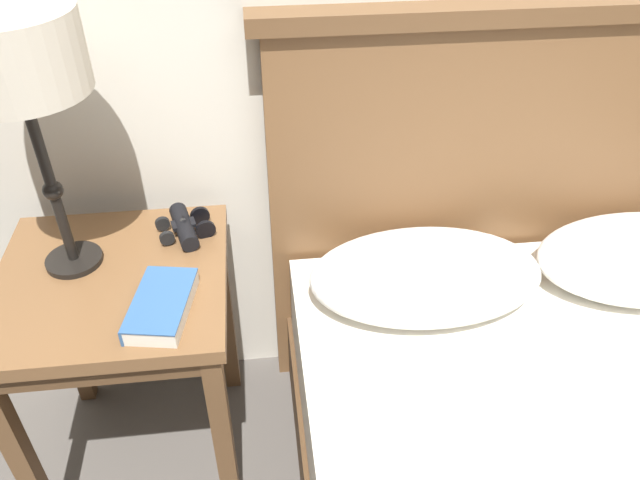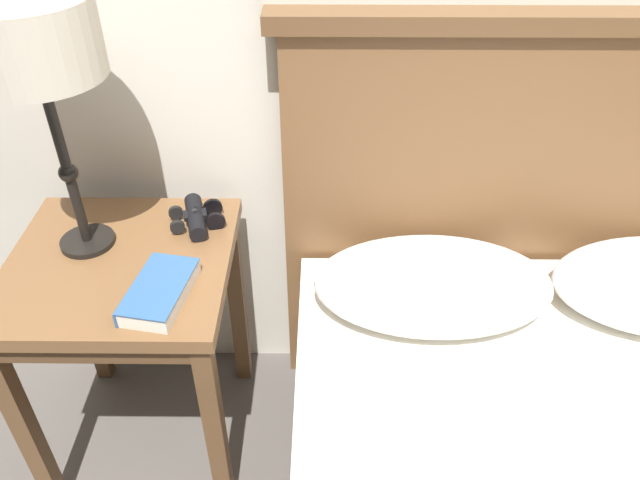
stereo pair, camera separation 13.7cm
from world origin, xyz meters
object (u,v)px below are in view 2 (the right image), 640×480
Objects in this scene: table_lamp at (32,46)px; book_on_nightstand at (159,291)px; binoculars_pair at (196,217)px; nightstand at (125,290)px.

table_lamp reaches higher than book_on_nightstand.
binoculars_pair is at bearing 18.10° from table_lamp.
nightstand is at bearing 134.30° from book_on_nightstand.
binoculars_pair reaches higher than nightstand.
nightstand is at bearing -35.09° from table_lamp.
book_on_nightstand is (0.13, -0.13, 0.12)m from nightstand.
table_lamp is at bearing 144.91° from nightstand.
book_on_nightstand is at bearing -45.70° from nightstand.
table_lamp is 0.54m from binoculars_pair.
table_lamp is 2.60× the size of book_on_nightstand.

